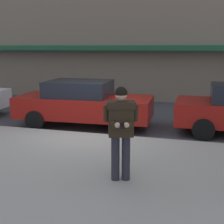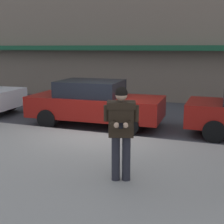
% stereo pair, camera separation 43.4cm
% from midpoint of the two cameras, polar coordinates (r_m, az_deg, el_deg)
% --- Properties ---
extents(ground_plane, '(80.00, 80.00, 0.00)m').
position_cam_midpoint_polar(ground_plane, '(9.59, -1.13, -4.22)').
color(ground_plane, '#3D3D42').
extents(sidewalk, '(32.00, 5.30, 0.14)m').
position_cam_midpoint_polar(sidewalk, '(6.71, -2.07, -10.78)').
color(sidewalk, '#99968E').
rests_on(sidewalk, ground).
extents(curb_paint_line, '(28.00, 0.12, 0.01)m').
position_cam_midpoint_polar(curb_paint_line, '(9.33, 4.73, -4.70)').
color(curb_paint_line, silver).
rests_on(curb_paint_line, ground).
extents(parked_sedan_mid, '(4.57, 2.07, 1.54)m').
position_cam_midpoint_polar(parked_sedan_mid, '(10.57, -2.04, 1.69)').
color(parked_sedan_mid, maroon).
rests_on(parked_sedan_mid, ground).
extents(man_texting_on_phone, '(0.62, 0.64, 1.81)m').
position_cam_midpoint_polar(man_texting_on_phone, '(5.77, 3.85, -2.22)').
color(man_texting_on_phone, '#23232B').
rests_on(man_texting_on_phone, sidewalk).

